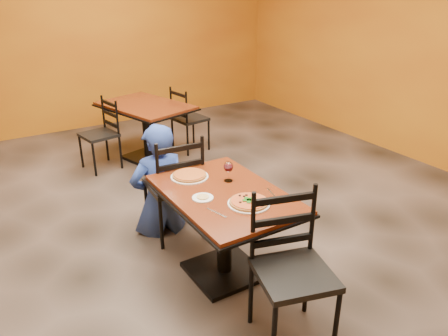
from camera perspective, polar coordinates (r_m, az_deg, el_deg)
floor at (r=4.11m, az=-3.67°, el=-9.84°), size 7.00×8.00×0.01m
wall_back at (r=7.27m, az=-19.71°, el=16.22°), size 7.00×0.01×3.00m
table_main at (r=3.45m, az=0.04°, el=-6.02°), size 0.83×1.23×0.75m
table_second at (r=5.89m, az=-10.06°, el=6.33°), size 1.13×1.40×0.75m
chair_main_near at (r=2.91m, az=9.10°, el=-13.56°), size 0.58×0.58×1.03m
chair_main_far at (r=4.06m, az=-6.60°, el=-2.20°), size 0.49×0.49×1.01m
chair_second_left at (r=5.73m, az=-15.95°, el=4.12°), size 0.46×0.46×0.89m
chair_second_right at (r=6.17m, az=-4.43°, el=6.37°), size 0.46×0.46×0.90m
diner at (r=4.14m, az=-8.51°, el=-1.37°), size 0.58×0.40×1.07m
plate_main at (r=3.19m, az=3.25°, el=-4.64°), size 0.31×0.31×0.01m
pizza_main at (r=3.18m, az=3.26°, el=-4.39°), size 0.28×0.28×0.02m
plate_far at (r=3.62m, az=-4.50°, el=-1.13°), size 0.31×0.31×0.01m
pizza_far at (r=3.61m, az=-4.51°, el=-0.89°), size 0.28×0.28×0.02m
side_plate at (r=3.27m, az=-2.78°, el=-3.89°), size 0.16×0.16×0.01m
dip at (r=3.26m, az=-2.78°, el=-3.75°), size 0.09×0.09×0.01m
wine_glass at (r=3.50m, az=0.58°, el=-0.35°), size 0.08×0.08×0.18m
fork at (r=3.07m, az=-0.96°, el=-5.85°), size 0.06×0.19×0.00m
knife at (r=3.35m, az=6.31°, el=-3.36°), size 0.07×0.21×0.00m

